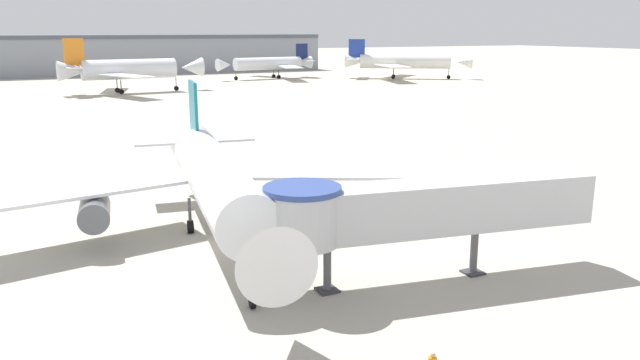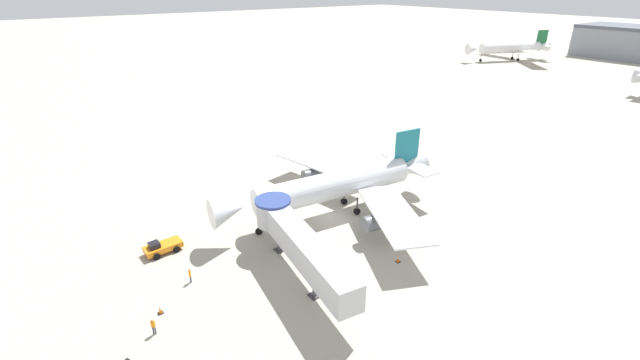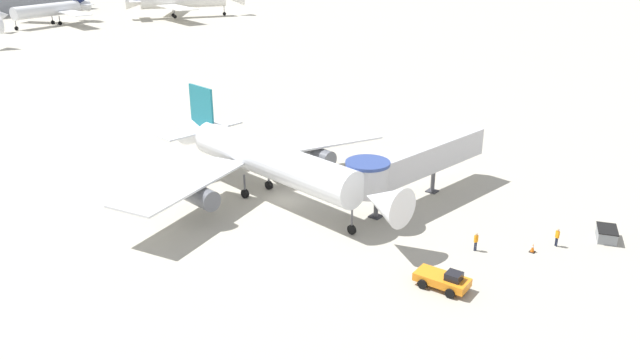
{
  "view_description": "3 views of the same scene",
  "coord_description": "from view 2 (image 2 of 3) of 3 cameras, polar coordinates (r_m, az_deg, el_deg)",
  "views": [
    {
      "loc": [
        -11.92,
        -37.65,
        13.84
      ],
      "look_at": [
        3.55,
        -5.54,
        5.22
      ],
      "focal_mm": 35.0,
      "sensor_mm": 36.0,
      "label": 1
    },
    {
      "loc": [
        37.9,
        -30.4,
        28.16
      ],
      "look_at": [
        -1.9,
        -0.63,
        4.99
      ],
      "focal_mm": 24.0,
      "sensor_mm": 36.0,
      "label": 2
    },
    {
      "loc": [
        -44.03,
        -37.64,
        25.49
      ],
      "look_at": [
        -0.24,
        -4.55,
        3.36
      ],
      "focal_mm": 35.0,
      "sensor_mm": 36.0,
      "label": 3
    }
  ],
  "objects": [
    {
      "name": "traffic_cone_starboard_wing",
      "position": [
        48.63,
        10.37,
        -10.31
      ],
      "size": [
        0.48,
        0.48,
        0.8
      ],
      "color": "black",
      "rests_on": "ground_plane"
    },
    {
      "name": "main_airplane",
      "position": [
        55.6,
        2.53,
        -0.63
      ],
      "size": [
        32.49,
        30.92,
        9.79
      ],
      "rotation": [
        0.0,
        0.0,
        -0.14
      ],
      "color": "silver",
      "rests_on": "ground_plane"
    },
    {
      "name": "ground_plane",
      "position": [
        56.16,
        1.68,
        -5.11
      ],
      "size": [
        800.0,
        800.0,
        0.0
      ],
      "primitive_type": "plane",
      "color": "#A8A393"
    },
    {
      "name": "jet_bridge",
      "position": [
        44.06,
        -3.18,
        -7.85
      ],
      "size": [
        19.13,
        6.04,
        5.97
      ],
      "rotation": [
        0.0,
        0.0,
        -0.16
      ],
      "color": "#B7B7BC",
      "rests_on": "ground_plane"
    },
    {
      "name": "pushback_tug_orange",
      "position": [
        52.37,
        -20.3,
        -8.35
      ],
      "size": [
        2.31,
        4.17,
        1.59
      ],
      "rotation": [
        0.0,
        0.0,
        0.03
      ],
      "color": "orange",
      "rests_on": "ground_plane"
    },
    {
      "name": "ground_crew_marshaller",
      "position": [
        46.63,
        -16.95,
        -11.96
      ],
      "size": [
        0.37,
        0.3,
        1.66
      ],
      "rotation": [
        0.0,
        0.0,
        2.7
      ],
      "color": "#1E2338",
      "rests_on": "ground_plane"
    },
    {
      "name": "ground_crew_wing_walker",
      "position": [
        41.88,
        -21.35,
        -17.62
      ],
      "size": [
        0.33,
        0.37,
        1.67
      ],
      "rotation": [
        0.0,
        0.0,
        4.15
      ],
      "color": "#1E2338",
      "rests_on": "ground_plane"
    },
    {
      "name": "traffic_cone_apron_front",
      "position": [
        44.15,
        -20.54,
        -15.92
      ],
      "size": [
        0.49,
        0.49,
        0.8
      ],
      "color": "black",
      "rests_on": "ground_plane"
    },
    {
      "name": "background_jet_green_tail",
      "position": [
        187.58,
        24.22,
        15.78
      ],
      "size": [
        35.76,
        34.17,
        11.07
      ],
      "rotation": [
        0.0,
        0.0,
        -0.41
      ],
      "color": "white",
      "rests_on": "ground_plane"
    }
  ]
}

